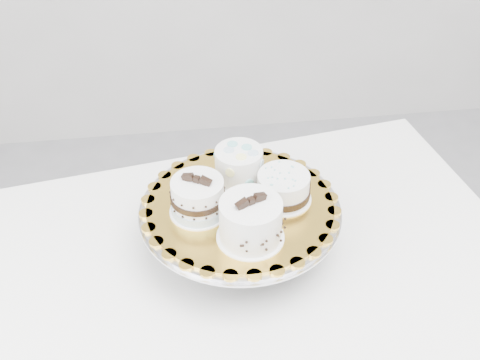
{
  "coord_description": "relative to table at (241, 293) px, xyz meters",
  "views": [
    {
      "loc": [
        -0.06,
        -0.65,
        1.62
      ],
      "look_at": [
        0.06,
        0.22,
        0.91
      ],
      "focal_mm": 45.0,
      "sensor_mm": 36.0,
      "label": 1
    }
  ],
  "objects": [
    {
      "name": "cake_ribbon",
      "position": [
        0.09,
        0.06,
        0.22
      ],
      "size": [
        0.12,
        0.12,
        0.06
      ],
      "rotation": [
        0.0,
        0.0,
        -0.24
      ],
      "color": "white",
      "rests_on": "cake_board"
    },
    {
      "name": "cake_stand",
      "position": [
        0.01,
        0.05,
        0.16
      ],
      "size": [
        0.39,
        0.39,
        0.11
      ],
      "color": "gray",
      "rests_on": "table"
    },
    {
      "name": "cake_swirl",
      "position": [
        0.01,
        -0.04,
        0.24
      ],
      "size": [
        0.15,
        0.15,
        0.1
      ],
      "rotation": [
        0.0,
        0.0,
        0.41
      ],
      "color": "white",
      "rests_on": "cake_board"
    },
    {
      "name": "cake_banded",
      "position": [
        -0.07,
        0.04,
        0.23
      ],
      "size": [
        0.13,
        0.13,
        0.09
      ],
      "rotation": [
        0.0,
        0.0,
        -0.49
      ],
      "color": "white",
      "rests_on": "cake_board"
    },
    {
      "name": "cake_dots",
      "position": [
        0.01,
        0.13,
        0.23
      ],
      "size": [
        0.12,
        0.12,
        0.07
      ],
      "rotation": [
        0.0,
        0.0,
        -0.29
      ],
      "color": "white",
      "rests_on": "cake_board"
    },
    {
      "name": "cake_board",
      "position": [
        0.01,
        0.05,
        0.2
      ],
      "size": [
        0.45,
        0.45,
        0.01
      ],
      "primitive_type": "cylinder",
      "rotation": [
        0.0,
        0.0,
        0.31
      ],
      "color": "gold",
      "rests_on": "cake_stand"
    },
    {
      "name": "table",
      "position": [
        0.0,
        0.0,
        0.0
      ],
      "size": [
        1.24,
        0.92,
        0.75
      ],
      "rotation": [
        0.0,
        0.0,
        0.16
      ],
      "color": "white",
      "rests_on": "floor"
    }
  ]
}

